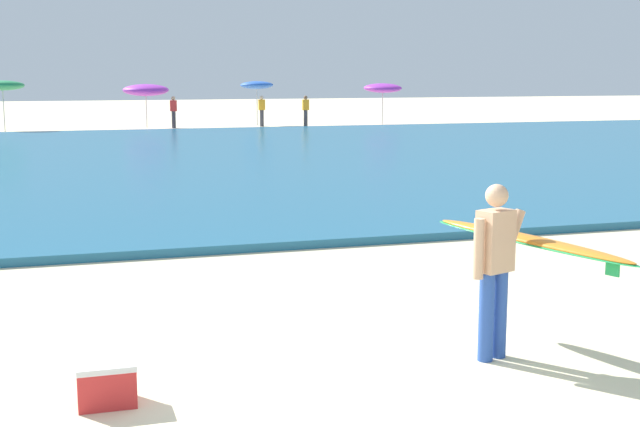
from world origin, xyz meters
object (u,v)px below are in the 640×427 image
(beach_umbrella_2, at_px, (146,90))
(beachgoer_near_row_left, at_px, (262,110))
(beach_umbrella_1, at_px, (2,86))
(beachgoer_near_row_mid, at_px, (306,110))
(beach_umbrella_3, at_px, (257,85))
(surfer_with_board, at_px, (511,253))
(beachgoer_near_row_right, at_px, (174,111))
(beach_umbrella_4, at_px, (383,88))
(cooler_box, at_px, (106,384))

(beach_umbrella_2, xyz_separation_m, beachgoer_near_row_left, (5.79, -0.49, -1.04))
(beach_umbrella_1, relative_size, beachgoer_near_row_mid, 1.55)
(beach_umbrella_2, distance_m, beach_umbrella_3, 5.85)
(beachgoer_near_row_left, xyz_separation_m, beachgoer_near_row_mid, (2.16, -0.63, 0.00))
(surfer_with_board, relative_size, beach_umbrella_1, 1.00)
(beachgoer_near_row_left, bearing_deg, beachgoer_near_row_right, 178.98)
(beach_umbrella_3, xyz_separation_m, beachgoer_near_row_left, (-0.02, -1.15, -1.24))
(beachgoer_near_row_mid, distance_m, beachgoer_near_row_right, 6.70)
(beach_umbrella_4, distance_m, beachgoer_near_row_mid, 4.68)
(beach_umbrella_1, height_order, beach_umbrella_2, beach_umbrella_1)
(beach_umbrella_2, height_order, beachgoer_near_row_right, beach_umbrella_2)
(beach_umbrella_4, relative_size, cooler_box, 4.49)
(beach_umbrella_4, bearing_deg, beach_umbrella_3, 170.88)
(beach_umbrella_2, bearing_deg, beach_umbrella_4, -1.86)
(beachgoer_near_row_right, height_order, cooler_box, beachgoer_near_row_right)
(beach_umbrella_2, relative_size, beach_umbrella_3, 0.98)
(beach_umbrella_4, xyz_separation_m, cooler_box, (-16.47, -36.33, -1.73))
(beachgoer_near_row_left, bearing_deg, beach_umbrella_3, 89.08)
(beach_umbrella_2, xyz_separation_m, beach_umbrella_4, (12.45, -0.40, 0.04))
(beach_umbrella_1, height_order, beachgoer_near_row_left, beach_umbrella_1)
(surfer_with_board, relative_size, beachgoer_near_row_left, 1.55)
(beach_umbrella_2, height_order, beach_umbrella_4, beach_umbrella_4)
(beach_umbrella_3, distance_m, beachgoer_near_row_mid, 3.05)
(beachgoer_near_row_mid, bearing_deg, beach_umbrella_4, 9.00)
(surfer_with_board, bearing_deg, beach_umbrella_1, 100.42)
(beachgoer_near_row_mid, distance_m, cooler_box, 37.58)
(beach_umbrella_3, height_order, beach_umbrella_4, beach_umbrella_3)
(surfer_with_board, bearing_deg, beach_umbrella_4, 70.81)
(beach_umbrella_1, distance_m, beachgoer_near_row_mid, 14.65)
(beach_umbrella_2, bearing_deg, beachgoer_near_row_left, -4.82)
(surfer_with_board, xyz_separation_m, beach_umbrella_1, (-6.51, 35.42, 1.12))
(surfer_with_board, relative_size, beach_umbrella_3, 1.06)
(beach_umbrella_1, distance_m, beach_umbrella_2, 6.74)
(surfer_with_board, bearing_deg, beach_umbrella_3, 80.94)
(beach_umbrella_3, bearing_deg, beach_umbrella_4, -9.12)
(beachgoer_near_row_left, height_order, beachgoer_near_row_mid, same)
(beach_umbrella_2, height_order, beach_umbrella_3, beach_umbrella_3)
(beach_umbrella_2, bearing_deg, beachgoer_near_row_right, -17.48)
(beachgoer_near_row_left, bearing_deg, cooler_box, -105.15)
(beach_umbrella_3, bearing_deg, beach_umbrella_1, -171.84)
(beach_umbrella_4, height_order, cooler_box, beach_umbrella_4)
(beach_umbrella_1, bearing_deg, beach_umbrella_3, 8.16)
(surfer_with_board, height_order, beachgoer_near_row_right, surfer_with_board)
(beach_umbrella_4, distance_m, cooler_box, 39.93)
(beach_umbrella_1, relative_size, cooler_box, 4.99)
(beachgoer_near_row_left, bearing_deg, beach_umbrella_1, -177.07)
(cooler_box, bearing_deg, beach_umbrella_4, 65.61)
(beach_umbrella_3, relative_size, beachgoer_near_row_right, 1.47)
(beach_umbrella_4, relative_size, beachgoer_near_row_mid, 1.39)
(beachgoer_near_row_mid, bearing_deg, beach_umbrella_3, 140.35)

